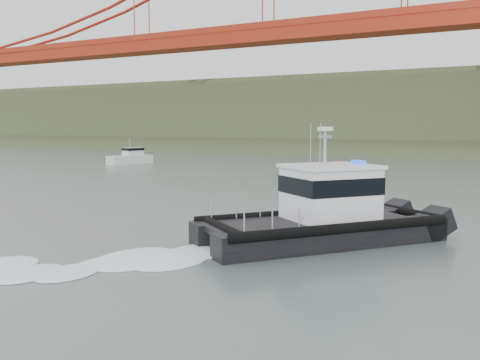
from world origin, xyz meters
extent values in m
plane|color=#4A5853|center=(0.00, 0.00, 0.00)|extent=(400.00, 400.00, 0.00)
cube|color=#364527|center=(0.00, 92.00, 0.00)|extent=(500.00, 44.72, 16.25)
cube|color=#364527|center=(0.00, 120.00, 6.00)|extent=(500.00, 70.00, 18.00)
cube|color=#364527|center=(0.00, 145.00, 11.00)|extent=(500.00, 60.00, 16.00)
cube|color=maroon|center=(0.00, 75.00, 22.00)|extent=(260.00, 6.00, 2.20)
cube|color=black|center=(5.11, 5.70, 0.43)|extent=(7.95, 9.63, 1.22)
cube|color=black|center=(7.28, 4.00, 0.43)|extent=(7.95, 9.63, 1.22)
cube|color=black|center=(5.88, 4.45, 0.92)|extent=(9.17, 10.12, 0.25)
cube|color=white|center=(6.51, 5.25, 2.21)|extent=(4.66, 4.77, 2.34)
cube|color=black|center=(6.51, 5.25, 2.63)|extent=(4.75, 4.85, 0.76)
cube|color=white|center=(6.51, 5.25, 3.46)|extent=(4.95, 5.05, 0.16)
cylinder|color=#96999E|center=(6.32, 5.01, 4.30)|extent=(0.16, 0.16, 1.83)
cylinder|color=white|center=(6.32, 5.01, 5.16)|extent=(0.71, 0.71, 0.18)
cube|color=silver|center=(-35.20, 40.80, 0.54)|extent=(3.80, 6.86, 1.30)
cube|color=silver|center=(-35.05, 41.32, 1.63)|extent=(2.36, 2.97, 1.30)
cube|color=black|center=(-35.05, 41.32, 2.06)|extent=(2.43, 3.04, 0.38)
cylinder|color=#96999E|center=(-35.20, 40.80, 2.82)|extent=(0.09, 0.09, 1.30)
camera|label=1|loc=(14.43, -17.94, 5.27)|focal=40.00mm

